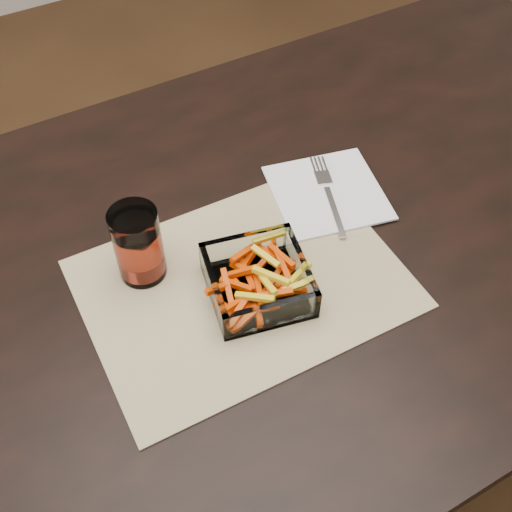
% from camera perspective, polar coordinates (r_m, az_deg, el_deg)
% --- Properties ---
extents(dining_table, '(1.60, 0.90, 0.75)m').
position_cam_1_polar(dining_table, '(1.06, 2.35, -1.18)').
color(dining_table, black).
rests_on(dining_table, ground).
extents(placemat, '(0.46, 0.34, 0.00)m').
position_cam_1_polar(placemat, '(0.93, -1.14, -2.46)').
color(placemat, tan).
rests_on(placemat, dining_table).
extents(glass_bowl, '(0.16, 0.16, 0.05)m').
position_cam_1_polar(glass_bowl, '(0.90, 0.18, -2.32)').
color(glass_bowl, white).
rests_on(glass_bowl, placemat).
extents(tumbler, '(0.07, 0.07, 0.12)m').
position_cam_1_polar(tumbler, '(0.91, -10.40, 0.85)').
color(tumbler, white).
rests_on(tumbler, placemat).
extents(napkin, '(0.21, 0.21, 0.00)m').
position_cam_1_polar(napkin, '(1.05, 6.37, 5.62)').
color(napkin, white).
rests_on(napkin, placemat).
extents(fork, '(0.08, 0.18, 0.00)m').
position_cam_1_polar(fork, '(1.05, 6.43, 5.67)').
color(fork, silver).
rests_on(fork, napkin).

